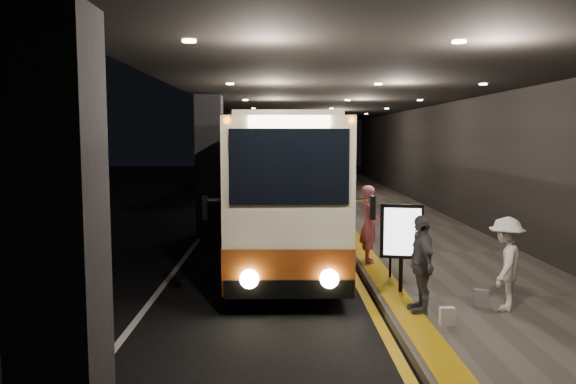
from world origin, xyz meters
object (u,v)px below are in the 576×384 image
object	(u,v)px
bag_polka	(481,298)
stanchion_post	(390,254)
bag_plain	(447,316)
passenger_waiting_white	(506,264)
coach_third	(286,152)
info_sign	(402,233)
passenger_waiting_grey	(421,264)
coach_second	(285,157)
passenger_boarding	(369,224)
coach_main	(286,191)

from	to	relation	value
bag_polka	stanchion_post	bearing A→B (deg)	119.83
bag_plain	passenger_waiting_white	bearing A→B (deg)	31.44
coach_third	bag_polka	world-z (taller)	coach_third
bag_plain	info_sign	bearing A→B (deg)	100.15
passenger_waiting_grey	coach_second	bearing A→B (deg)	-177.60
stanchion_post	passenger_waiting_grey	bearing A→B (deg)	-88.51
coach_second	stanchion_post	size ratio (longest dim) A/B	12.73
bag_plain	stanchion_post	distance (m)	3.04
coach_second	bag_polka	bearing A→B (deg)	-85.33
bag_polka	passenger_boarding	bearing A→B (deg)	111.58
coach_second	coach_third	size ratio (longest dim) A/B	1.00
info_sign	passenger_waiting_white	bearing A→B (deg)	-24.56
bag_plain	stanchion_post	size ratio (longest dim) A/B	0.28
stanchion_post	passenger_boarding	bearing A→B (deg)	98.29
coach_second	passenger_waiting_grey	distance (m)	24.00
passenger_boarding	bag_polka	world-z (taller)	passenger_boarding
passenger_boarding	stanchion_post	xyz separation A→B (m)	(0.22, -1.49, -0.42)
coach_second	passenger_waiting_grey	world-z (taller)	coach_second
coach_third	bag_polka	distance (m)	34.75
coach_main	stanchion_post	size ratio (longest dim) A/B	11.25
coach_main	coach_second	bearing A→B (deg)	89.70
bag_plain	bag_polka	bearing A→B (deg)	46.11
passenger_waiting_grey	info_sign	xyz separation A→B (m)	(-0.08, 1.20, 0.31)
passenger_waiting_grey	bag_polka	bearing A→B (deg)	98.93
coach_main	passenger_waiting_white	distance (m)	6.81
coach_main	passenger_waiting_grey	bearing A→B (deg)	-68.41
coach_third	passenger_boarding	world-z (taller)	coach_third
info_sign	stanchion_post	xyz separation A→B (m)	(0.02, 1.12, -0.65)
bag_plain	passenger_waiting_grey	bearing A→B (deg)	110.94
coach_third	bag_plain	world-z (taller)	coach_third
coach_main	info_sign	world-z (taller)	coach_main
passenger_waiting_grey	bag_polka	size ratio (longest dim) A/B	5.31
passenger_boarding	stanchion_post	bearing A→B (deg)	-170.54
passenger_boarding	bag_polka	size ratio (longest dim) A/B	5.82
coach_main	stanchion_post	bearing A→B (deg)	-57.10
bag_plain	info_sign	size ratio (longest dim) A/B	0.17
bag_plain	stanchion_post	xyz separation A→B (m)	(-0.32, 3.00, 0.36)
stanchion_post	info_sign	bearing A→B (deg)	-90.86
passenger_boarding	passenger_waiting_white	world-z (taller)	passenger_boarding
passenger_waiting_grey	info_sign	distance (m)	1.25
passenger_waiting_grey	coach_third	bearing A→B (deg)	-179.46
bag_plain	passenger_boarding	bearing A→B (deg)	96.82
bag_polka	info_sign	distance (m)	1.85
passenger_boarding	stanchion_post	world-z (taller)	passenger_boarding
coach_second	coach_third	distance (m)	10.91
info_sign	bag_polka	bearing A→B (deg)	-27.31
passenger_waiting_grey	stanchion_post	distance (m)	2.35
coach_third	bag_plain	size ratio (longest dim) A/B	44.69
coach_main	info_sign	size ratio (longest dim) A/B	6.60
coach_main	coach_third	size ratio (longest dim) A/B	0.88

